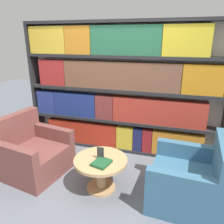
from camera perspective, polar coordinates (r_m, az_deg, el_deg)
The scene contains 7 objects.
ground_plane at distance 3.05m, azimuth -5.53°, elevation -21.99°, with size 14.00×14.00×0.00m, color slate.
bookshelf at distance 3.83m, azimuth 1.91°, elevation 5.87°, with size 3.45×0.30×2.26m.
armchair_left at distance 3.63m, azimuth -20.05°, elevation -10.24°, with size 1.00×1.02×0.89m.
armchair_right at distance 3.01m, azimuth 19.70°, elevation -16.65°, with size 0.93×0.95×0.89m.
coffee_table at distance 3.04m, azimuth -2.96°, elevation -14.29°, with size 0.72×0.72×0.46m.
table_sign at distance 2.93m, azimuth -3.03°, elevation -10.91°, with size 0.09×0.06×0.18m.
stray_book at distance 2.86m, azimuth -2.77°, elevation -13.14°, with size 0.25×0.28×0.04m.
Camera 1 is at (0.92, -2.12, 1.99)m, focal length 35.00 mm.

